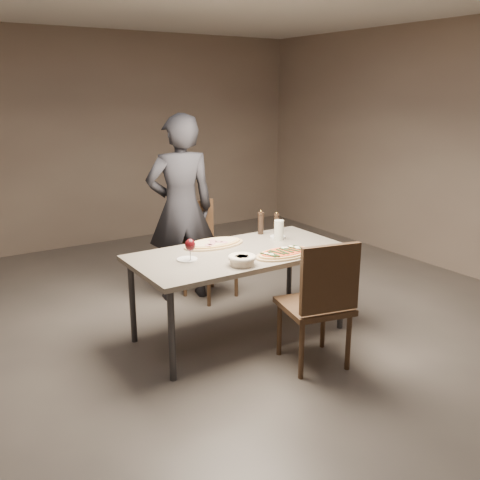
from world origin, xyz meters
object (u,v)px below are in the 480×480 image
ham_pizza (214,244)px  chair_near (321,298)px  dining_table (240,258)px  pepper_mill_left (261,223)px  zucchini_pizza (284,253)px  diner (181,209)px  carafe (279,230)px  bread_basket (242,259)px  chair_far (204,244)px

ham_pizza → chair_near: (0.28, -1.08, -0.20)m
dining_table → chair_near: bearing=-76.7°
dining_table → pepper_mill_left: pepper_mill_left is taller
zucchini_pizza → diner: (-0.26, 1.33, 0.15)m
ham_pizza → chair_near: bearing=-60.2°
ham_pizza → carafe: (0.58, -0.16, 0.07)m
zucchini_pizza → diner: bearing=113.6°
dining_table → diner: bearing=90.6°
zucchini_pizza → pepper_mill_left: bearing=84.0°
bread_basket → chair_near: 0.66m
pepper_mill_left → chair_near: (-0.28, -1.17, -0.29)m
carafe → dining_table: bearing=-166.2°
dining_table → bread_basket: bread_basket is taller
pepper_mill_left → chair_far: (-0.25, 0.63, -0.32)m
ham_pizza → pepper_mill_left: bearing=24.5°
ham_pizza → bread_basket: 0.59m
ham_pizza → pepper_mill_left: pepper_mill_left is taller
ham_pizza → chair_near: chair_near is taller
zucchini_pizza → ham_pizza: bearing=133.6°
carafe → chair_near: (-0.30, -0.92, -0.27)m
dining_table → diner: 1.08m
pepper_mill_left → chair_far: 0.75m
ham_pizza → chair_far: chair_far is taller
bread_basket → diner: 1.38m
dining_table → pepper_mill_left: bearing=38.2°
dining_table → pepper_mill_left: size_ratio=7.90×
pepper_mill_left → chair_far: pepper_mill_left is taller
diner → carafe: bearing=130.5°
chair_far → diner: bearing=-24.8°
dining_table → zucchini_pizza: 0.38m
carafe → bread_basket: bearing=-147.5°
bread_basket → pepper_mill_left: pepper_mill_left is taller
bread_basket → dining_table: bearing=59.6°
zucchini_pizza → ham_pizza: (-0.34, 0.56, -0.00)m
dining_table → carafe: carafe is taller
carafe → chair_far: (-0.28, 0.88, -0.30)m
pepper_mill_left → diner: (-0.48, 0.69, 0.06)m
ham_pizza → pepper_mill_left: 0.57m
chair_near → diner: 1.90m
dining_table → carafe: size_ratio=10.13×
zucchini_pizza → carafe: carafe is taller
carafe → chair_far: 0.97m
pepper_mill_left → chair_near: chair_near is taller
pepper_mill_left → diner: 0.84m
dining_table → bread_basket: bearing=-120.4°
bread_basket → diner: bearing=82.9°
chair_near → chair_far: chair_near is taller
chair_far → pepper_mill_left: bearing=100.2°
chair_far → ham_pizza: bearing=55.8°
zucchini_pizza → diner: 1.37m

